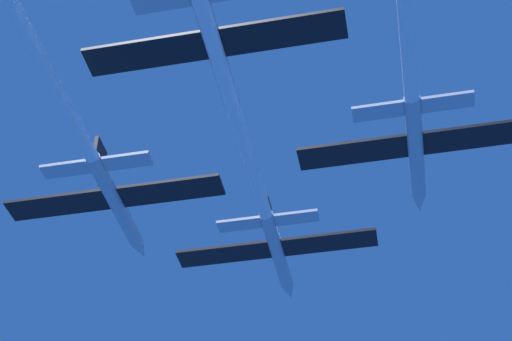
% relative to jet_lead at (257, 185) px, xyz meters
% --- Properties ---
extents(jet_lead, '(17.69, 41.00, 2.93)m').
position_rel_jet_lead_xyz_m(jet_lead, '(0.00, 0.00, 0.00)').
color(jet_lead, '#B2BAC6').
extents(jet_left_wing, '(17.69, 40.18, 2.93)m').
position_rel_jet_lead_xyz_m(jet_left_wing, '(-11.25, -10.21, -0.94)').
color(jet_left_wing, '#B2BAC6').
extents(jet_right_wing, '(17.69, 46.07, 2.93)m').
position_rel_jet_lead_xyz_m(jet_right_wing, '(12.60, -13.48, -0.12)').
color(jet_right_wing, '#B2BAC6').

